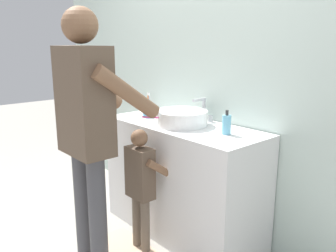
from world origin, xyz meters
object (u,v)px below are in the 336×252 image
at_px(toothbrush_cup, 147,111).
at_px(adult_parent, 87,117).
at_px(soap_bottle, 227,125).
at_px(child_toddler, 141,180).

bearing_deg(toothbrush_cup, adult_parent, -69.93).
relative_size(toothbrush_cup, soap_bottle, 1.25).
height_order(toothbrush_cup, adult_parent, adult_parent).
bearing_deg(soap_bottle, adult_parent, -125.20).
bearing_deg(adult_parent, child_toddler, 68.25).
bearing_deg(child_toddler, toothbrush_cup, 136.60).
bearing_deg(adult_parent, soap_bottle, 54.80).
distance_m(soap_bottle, child_toddler, 0.71).
bearing_deg(soap_bottle, toothbrush_cup, -174.82).
bearing_deg(child_toddler, soap_bottle, 46.85).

